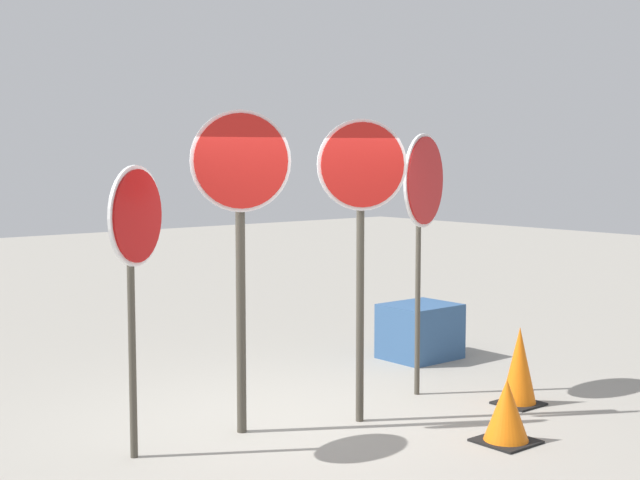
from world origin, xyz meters
TOP-DOWN VIEW (x-y plane):
  - ground_plane at (0.00, 0.00)m, footprint 40.00×40.00m
  - stop_sign_0 at (-1.45, 0.07)m, footprint 0.66×0.43m
  - stop_sign_1 at (-0.48, 0.07)m, footprint 0.78×0.38m
  - stop_sign_2 at (0.50, -0.33)m, footprint 0.70×0.41m
  - stop_sign_3 at (1.58, -0.03)m, footprint 0.85×0.35m
  - traffic_cone_0 at (2.04, -0.85)m, footprint 0.39×0.39m
  - traffic_cone_1 at (1.05, -1.50)m, footprint 0.44×0.44m
  - storage_crate at (2.74, 1.12)m, footprint 0.81×0.69m

SIDE VIEW (x-z plane):
  - ground_plane at x=0.00m, z-range 0.00..0.00m
  - traffic_cone_1 at x=1.05m, z-range 0.00..0.52m
  - storage_crate at x=2.74m, z-range 0.00..0.64m
  - traffic_cone_0 at x=2.04m, z-range 0.00..0.74m
  - stop_sign_0 at x=-1.45m, z-range 0.58..2.85m
  - stop_sign_1 at x=-0.48m, z-range 0.59..3.31m
  - stop_sign_2 at x=0.50m, z-range 0.63..3.30m
  - stop_sign_3 at x=1.58m, z-range 0.70..3.26m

